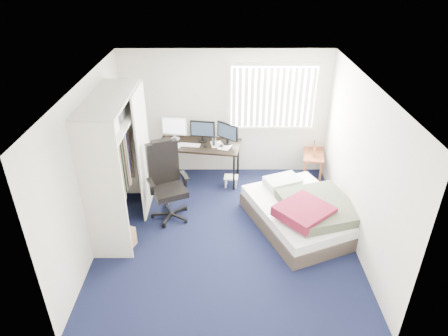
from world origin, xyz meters
name	(u,v)px	position (x,y,z in m)	size (l,w,h in m)	color
ground	(226,232)	(0.00, 0.00, 0.00)	(4.20, 4.20, 0.00)	black
room_shell	(226,150)	(0.00, 0.00, 1.51)	(4.20, 4.20, 4.20)	silver
window_assembly	(273,97)	(0.90, 2.04, 1.60)	(1.72, 0.09, 1.32)	white
closet	(117,151)	(-1.67, 0.27, 1.35)	(0.64, 1.84, 2.22)	beige
desk	(199,142)	(-0.51, 1.75, 0.80)	(1.68, 0.98, 1.24)	black
office_chair	(167,189)	(-0.99, 0.51, 0.52)	(0.84, 0.84, 1.36)	black
footstool	(231,179)	(0.11, 1.43, 0.17)	(0.29, 0.24, 0.22)	white
nightstand	(313,155)	(1.75, 1.85, 0.47)	(0.52, 0.83, 0.71)	brown
bed	(303,212)	(1.28, 0.18, 0.27)	(2.00, 2.25, 0.62)	#40352E
pine_box	(120,238)	(-1.65, -0.34, 0.16)	(0.41, 0.31, 0.31)	tan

